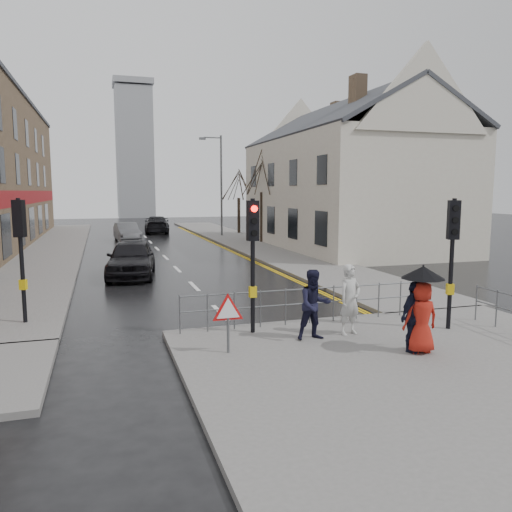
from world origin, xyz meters
TOP-DOWN VIEW (x-y plane):
  - ground at (0.00, 0.00)m, footprint 120.00×120.00m
  - near_pavement at (3.00, -3.50)m, footprint 10.00×9.00m
  - left_pavement at (-6.50, 23.00)m, footprint 4.00×44.00m
  - right_pavement at (6.50, 25.00)m, footprint 4.00×40.00m
  - pavement_bridge_right at (6.50, 3.00)m, footprint 4.00×4.20m
  - building_right_cream at (12.00, 18.00)m, footprint 9.00×16.40m
  - church_tower at (1.50, 62.00)m, footprint 5.00×5.00m
  - traffic_signal_near_left at (0.20, 0.20)m, footprint 0.28×0.27m
  - traffic_signal_near_right at (5.20, -1.00)m, footprint 0.34×0.33m
  - traffic_signal_far_left at (-5.50, 3.00)m, footprint 0.34×0.33m
  - guard_railing_front at (1.95, 0.60)m, footprint 7.14×0.04m
  - warning_sign at (-0.80, -1.21)m, footprint 0.80×0.07m
  - street_lamp at (5.82, 28.00)m, footprint 1.83×0.25m
  - tree_near at (7.50, 22.00)m, footprint 2.40×2.40m
  - tree_far at (8.00, 30.00)m, footprint 2.40×2.40m
  - pedestrian_a at (2.46, -0.70)m, footprint 0.74×0.59m
  - pedestrian_b at (1.44, -0.84)m, footprint 0.85×0.67m
  - pedestrian_with_umbrella at (3.30, -2.46)m, footprint 0.96×0.96m
  - pedestrian_d at (3.16, -2.35)m, footprint 1.01×0.78m
  - car_parked at (-2.20, 10.51)m, footprint 2.56×5.02m
  - car_mid at (-1.61, 26.39)m, footprint 1.89×4.35m
  - car_far at (1.34, 33.36)m, footprint 2.64×5.41m

SIDE VIEW (x-z plane):
  - ground at x=0.00m, z-range 0.00..0.00m
  - near_pavement at x=3.00m, z-range 0.00..0.14m
  - left_pavement at x=-6.50m, z-range 0.00..0.14m
  - right_pavement at x=6.50m, z-range 0.00..0.14m
  - pavement_bridge_right at x=6.50m, z-range 0.00..0.14m
  - car_mid at x=-1.61m, z-range 0.00..1.39m
  - car_far at x=1.34m, z-range 0.00..1.51m
  - car_parked at x=-2.20m, z-range 0.00..1.64m
  - guard_railing_front at x=1.95m, z-range 0.36..1.36m
  - pedestrian_d at x=3.16m, z-range 0.14..1.74m
  - pedestrian_b at x=1.44m, z-range 0.14..1.85m
  - pedestrian_a at x=2.46m, z-range 0.14..1.91m
  - warning_sign at x=-0.80m, z-range 0.37..1.72m
  - pedestrian_with_umbrella at x=3.30m, z-range 0.26..2.21m
  - traffic_signal_near_left at x=0.20m, z-range 0.76..4.16m
  - traffic_signal_near_right at x=5.20m, z-range 0.76..4.16m
  - traffic_signal_far_left at x=-5.50m, z-range 0.76..4.16m
  - tree_far at x=8.00m, z-range 1.60..7.24m
  - street_lamp at x=5.82m, z-range 0.71..8.71m
  - building_right_cream at x=12.00m, z-range -0.27..9.83m
  - tree_near at x=7.50m, z-range 1.85..8.43m
  - church_tower at x=1.50m, z-range 0.00..18.00m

